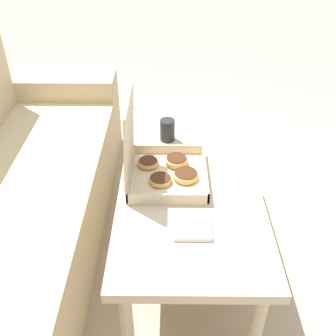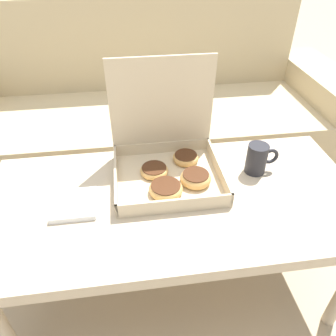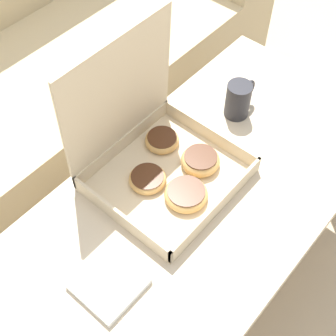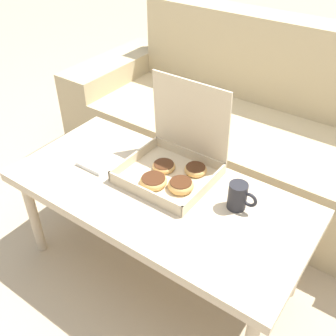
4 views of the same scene
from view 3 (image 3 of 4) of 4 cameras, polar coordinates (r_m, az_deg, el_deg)
ground_plane at (r=1.61m, az=0.68°, el=-11.35°), size 12.00×12.00×0.00m
couch at (r=1.78m, az=-19.35°, el=8.84°), size 2.12×0.78×0.88m
coffee_table at (r=1.21m, az=3.53°, el=-4.58°), size 1.20×0.57×0.48m
pastry_box at (r=1.17m, az=-0.79°, el=1.55°), size 0.35×0.32×0.37m
coffee_mug at (r=1.33m, az=8.62°, el=8.29°), size 0.11×0.07×0.11m
napkin_stack at (r=1.06m, az=-7.22°, el=-13.80°), size 0.13×0.13×0.02m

